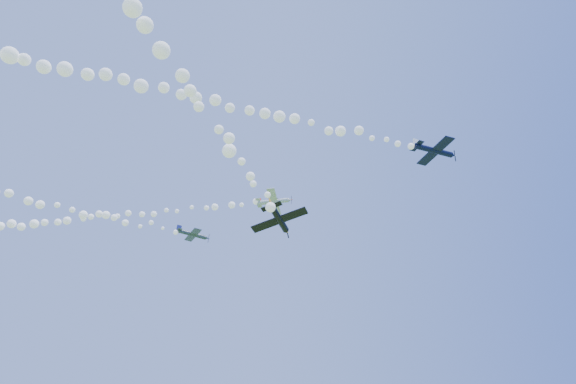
{
  "coord_description": "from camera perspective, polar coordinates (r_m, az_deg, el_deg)",
  "views": [
    {
      "loc": [
        -0.8,
        -69.24,
        2.0
      ],
      "look_at": [
        7.11,
        -4.17,
        44.19
      ],
      "focal_mm": 30.0,
      "sensor_mm": 36.0,
      "label": 1
    }
  ],
  "objects": [
    {
      "name": "plane_black",
      "position": [
        63.28,
        -1.05,
        -3.23
      ],
      "size": [
        7.46,
        7.1,
        2.57
      ],
      "rotation": [
        -0.24,
        0.06,
        1.14
      ],
      "color": "black"
    },
    {
      "name": "plane_grey",
      "position": [
        90.23,
        -11.22,
        -4.95
      ],
      "size": [
        6.37,
        6.76,
        2.22
      ],
      "rotation": [
        0.11,
        0.04,
        0.35
      ],
      "color": "#374351"
    },
    {
      "name": "plane_navy",
      "position": [
        80.19,
        17.0,
        4.71
      ],
      "size": [
        7.88,
        8.36,
        2.63
      ],
      "rotation": [
        0.06,
        0.03,
        0.2
      ],
      "color": "black"
    },
    {
      "name": "plane_white",
      "position": [
        93.56,
        -1.68,
        -1.13
      ],
      "size": [
        7.29,
        7.63,
        2.15
      ],
      "rotation": [
        -0.2,
        -0.02,
        -0.28
      ],
      "color": "silver"
    },
    {
      "name": "smoke_trail_white",
      "position": [
        110.56,
        -25.63,
        -3.16
      ],
      "size": [
        83.5,
        26.2,
        3.07
      ],
      "primitive_type": null,
      "color": "white"
    },
    {
      "name": "smoke_trail_navy",
      "position": [
        68.53,
        -15.6,
        11.74
      ],
      "size": [
        81.04,
        18.98,
        3.06
      ],
      "primitive_type": null,
      "color": "white"
    }
  ]
}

